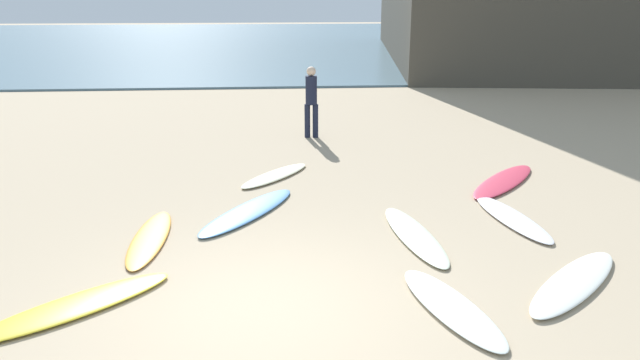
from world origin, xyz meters
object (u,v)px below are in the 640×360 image
Objects in this scene: surfboard_5 at (76,306)px; surfboard_8 at (574,282)px; surfboard_0 at (451,307)px; surfboard_2 at (248,211)px; surfboard_3 at (414,235)px; beachgoer_near at (311,98)px; surfboard_7 at (512,218)px; surfboard_1 at (504,181)px; surfboard_6 at (150,238)px; surfboard_4 at (275,175)px.

surfboard_8 is at bearing -127.81° from surfboard_5.
surfboard_8 is (1.71, 0.48, 0.00)m from surfboard_0.
surfboard_0 reaches higher than surfboard_2.
surfboard_3 is at bearing 6.85° from surfboard_2.
surfboard_2 is at bearing 147.53° from surfboard_3.
beachgoer_near reaches higher than surfboard_2.
surfboard_3 is at bearing -106.93° from surfboard_5.
surfboard_5 is 6.57m from surfboard_7.
surfboard_7 reaches higher than surfboard_3.
surfboard_7 is at bearing -139.17° from surfboard_0.
surfboard_1 is 1.18× the size of surfboard_6.
surfboard_8 reaches higher than surfboard_3.
surfboard_2 is 1.73m from surfboard_6.
beachgoer_near is at bearing -113.13° from surfboard_6.
surfboard_5 is 1.08× the size of surfboard_7.
surfboard_5 is at bearing -90.30° from surfboard_2.
surfboard_4 is 5.48m from surfboard_5.
surfboard_1 is 1.09× the size of surfboard_8.
surfboard_6 is (-1.86, -2.99, -0.01)m from surfboard_4.
surfboard_6 is 5.89m from surfboard_8.
surfboard_1 is 3.37m from surfboard_3.
surfboard_2 is (-4.81, -1.28, -0.00)m from surfboard_1.
surfboard_2 is at bearing -17.10° from surfboard_7.
beachgoer_near is at bearing 92.88° from surfboard_3.
surfboard_1 is at bearing -44.42° from beachgoer_near.
surfboard_8 reaches higher than surfboard_4.
surfboard_0 is 1.15× the size of beachgoer_near.
surfboard_2 is 1.29× the size of surfboard_4.
surfboard_1 is 1.19× the size of surfboard_7.
beachgoer_near is (3.26, 8.23, 0.94)m from surfboard_5.
surfboard_1 is 1.98m from surfboard_7.
surfboard_1 is 1.49× the size of beachgoer_near.
surfboard_0 is at bearing -31.42° from surfboard_4.
surfboard_7 is at bearing -66.21° from surfboard_1.
surfboard_7 is (4.24, -0.61, 0.00)m from surfboard_2.
surfboard_1 is 7.93m from surfboard_5.
surfboard_3 is 3.79m from surfboard_4.
surfboard_6 is 5.67m from surfboard_7.
surfboard_4 reaches higher than surfboard_6.
surfboard_8 reaches higher than surfboard_2.
beachgoer_near is at bearing -60.54° from surfboard_5.
surfboard_4 is (-2.02, 5.32, -0.00)m from surfboard_0.
surfboard_2 is at bearing -143.76° from surfboard_6.
surfboard_8 reaches higher than surfboard_0.
surfboard_1 reaches higher than surfboard_6.
surfboard_8 is at bearing -58.18° from surfboard_1.
surfboard_4 is at bearing -121.15° from surfboard_6.
beachgoer_near is (-3.44, 3.98, 0.94)m from surfboard_1.
surfboard_7 is (1.77, 2.72, -0.00)m from surfboard_0.
surfboard_7 is at bearing -107.92° from surfboard_5.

